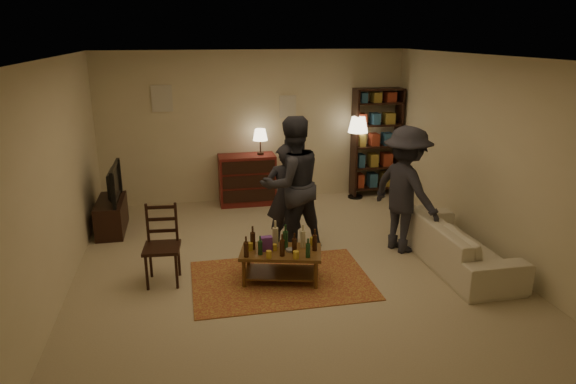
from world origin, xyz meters
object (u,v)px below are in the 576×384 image
object	(u,v)px
dresser	(248,178)
bookshelf	(376,141)
person_left	(285,196)
person_by_sofa	(406,190)
sofa	(457,243)
tv_stand	(111,208)
floor_lamp	(358,130)
dining_chair	(162,241)
coffee_table	(281,253)
person_right	(292,184)

from	to	relation	value
dresser	bookshelf	distance (m)	2.50
person_left	person_by_sofa	distance (m)	1.68
dresser	sofa	xyz separation A→B (m)	(2.39, -3.11, -0.17)
tv_stand	floor_lamp	distance (m)	4.45
dining_chair	person_left	size ratio (longest dim) A/B	0.66
tv_stand	dresser	bearing A→B (deg)	22.07
coffee_table	person_right	world-z (taller)	person_right
person_by_sofa	dresser	bearing A→B (deg)	16.05
floor_lamp	person_left	xyz separation A→B (m)	(-1.75, -1.98, -0.52)
floor_lamp	person_right	distance (m)	2.68
bookshelf	floor_lamp	bearing A→B (deg)	-162.50
coffee_table	dining_chair	size ratio (longest dim) A/B	1.09
tv_stand	sofa	world-z (taller)	tv_stand
dining_chair	person_right	bearing A→B (deg)	25.33
dining_chair	dresser	size ratio (longest dim) A/B	0.74
coffee_table	sofa	world-z (taller)	coffee_table
dresser	tv_stand	bearing A→B (deg)	-157.93
tv_stand	floor_lamp	size ratio (longest dim) A/B	0.69
coffee_table	sofa	distance (m)	2.39
person_left	dresser	bearing A→B (deg)	-82.01
tv_stand	person_left	distance (m)	2.80
floor_lamp	tv_stand	bearing A→B (deg)	-168.76
dresser	floor_lamp	world-z (taller)	floor_lamp
person_left	person_by_sofa	world-z (taller)	person_by_sofa
floor_lamp	bookshelf	bearing A→B (deg)	17.50
sofa	dining_chair	bearing A→B (deg)	85.39
person_right	bookshelf	bearing A→B (deg)	-150.33
tv_stand	dresser	world-z (taller)	dresser
coffee_table	tv_stand	world-z (taller)	tv_stand
person_right	dining_chair	bearing A→B (deg)	3.87
floor_lamp	person_left	bearing A→B (deg)	-131.42
dining_chair	bookshelf	world-z (taller)	bookshelf
dining_chair	person_left	world-z (taller)	person_left
person_right	floor_lamp	bearing A→B (deg)	-145.81
person_right	tv_stand	bearing A→B (deg)	-42.01
dining_chair	person_right	distance (m)	1.94
coffee_table	person_right	distance (m)	1.19
bookshelf	floor_lamp	distance (m)	0.50
bookshelf	person_right	distance (m)	3.04
coffee_table	dresser	world-z (taller)	dresser
tv_stand	person_right	distance (m)	2.93
sofa	person_by_sofa	world-z (taller)	person_by_sofa
floor_lamp	sofa	bearing A→B (deg)	-83.14
bookshelf	dining_chair	bearing A→B (deg)	-143.33
bookshelf	person_left	distance (m)	3.04
bookshelf	sofa	size ratio (longest dim) A/B	0.97
tv_stand	floor_lamp	bearing A→B (deg)	11.24
floor_lamp	dining_chair	bearing A→B (deg)	-141.49
bookshelf	person_right	xyz separation A→B (m)	(-2.09, -2.20, -0.08)
dresser	person_right	world-z (taller)	person_right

